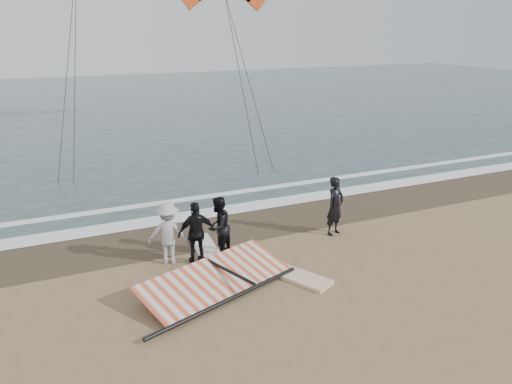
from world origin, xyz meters
TOP-DOWN VIEW (x-y plane):
  - ground at (0.00, 0.00)m, footprint 120.00×120.00m
  - sea at (0.00, 33.00)m, footprint 120.00×54.00m
  - wet_sand at (0.00, 4.50)m, footprint 120.00×2.80m
  - foam_near at (0.00, 5.90)m, footprint 120.00×0.90m
  - foam_far at (0.00, 7.60)m, footprint 120.00×0.45m
  - man_main at (2.62, 2.60)m, footprint 0.79×0.66m
  - board_white at (0.05, 0.76)m, footprint 1.63×2.39m
  - board_cream at (-1.45, 2.98)m, footprint 0.78×2.30m
  - trio_cluster at (-1.97, 2.65)m, footprint 2.58×1.13m
  - sail_rig at (-2.00, 0.99)m, footprint 4.31×2.94m

SIDE VIEW (x-z plane):
  - ground at x=0.00m, z-range 0.00..0.00m
  - wet_sand at x=0.00m, z-range 0.00..0.01m
  - sea at x=0.00m, z-range 0.00..0.02m
  - foam_near at x=0.00m, z-range 0.02..0.03m
  - foam_far at x=0.00m, z-range 0.02..0.03m
  - board_white at x=0.05m, z-range 0.00..0.09m
  - board_cream at x=-1.45m, z-range 0.00..0.09m
  - sail_rig at x=-2.00m, z-range -0.06..0.45m
  - trio_cluster at x=-1.97m, z-range -0.01..1.75m
  - man_main at x=2.62m, z-range 0.00..1.85m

